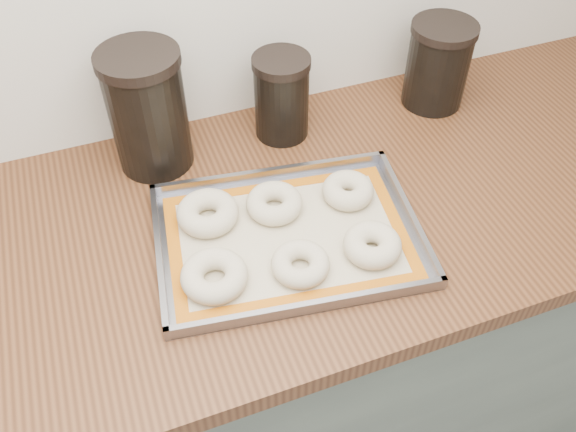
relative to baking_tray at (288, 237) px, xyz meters
name	(u,v)px	position (x,y,z in m)	size (l,w,h in m)	color
cabinet	(330,331)	(0.14, 0.07, -0.48)	(3.00, 0.65, 0.86)	#5E6B5E
countertop	(341,203)	(0.14, 0.07, -0.03)	(3.06, 0.68, 0.04)	brown
baking_tray	(288,237)	(0.00, 0.00, 0.00)	(0.50, 0.39, 0.03)	gray
baking_mat	(288,237)	(0.00, 0.00, 0.00)	(0.46, 0.35, 0.00)	#C6B793
bagel_front_left	(214,276)	(-0.15, -0.05, 0.02)	(0.11, 0.11, 0.04)	beige
bagel_front_mid	(300,264)	(-0.01, -0.08, 0.01)	(0.10, 0.10, 0.03)	beige
bagel_front_right	(372,245)	(0.12, -0.08, 0.02)	(0.10, 0.10, 0.04)	beige
bagel_back_left	(208,213)	(-0.12, 0.09, 0.02)	(0.11, 0.11, 0.04)	beige
bagel_back_mid	(274,203)	(0.00, 0.07, 0.02)	(0.10, 0.10, 0.04)	beige
bagel_back_right	(348,190)	(0.14, 0.06, 0.02)	(0.10, 0.10, 0.04)	beige
canister_left	(148,110)	(-0.17, 0.29, 0.12)	(0.15, 0.15, 0.24)	black
canister_mid	(282,97)	(0.09, 0.29, 0.08)	(0.12, 0.12, 0.18)	black
canister_right	(438,64)	(0.45, 0.28, 0.09)	(0.14, 0.14, 0.19)	black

